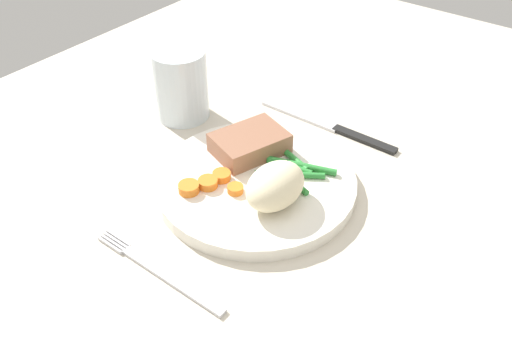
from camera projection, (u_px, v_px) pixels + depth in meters
The scene contains 9 objects.
dining_table at pixel (259, 172), 66.85cm from camera, with size 120.00×90.00×2.00cm.
dinner_plate at pixel (256, 183), 62.48cm from camera, with size 23.12×23.12×1.60cm, color white.
meat_portion at pixel (248, 145), 64.86cm from camera, with size 8.50×6.09×2.50cm, color #936047.
mashed_potatoes at pixel (275, 186), 57.31cm from camera, with size 7.57×5.45×4.50cm, color beige.
carrot_slices at pixel (209, 184), 60.35cm from camera, with size 6.10×6.22×1.00cm.
green_beans at pixel (291, 167), 62.91cm from camera, with size 6.99×10.12×0.80cm.
fork at pixel (159, 272), 52.80cm from camera, with size 1.44×16.60×0.40cm.
knife at pixel (330, 126), 72.68cm from camera, with size 1.70×20.50×0.64cm.
water_glass at pixel (181, 89), 72.70cm from camera, with size 7.20×7.20×9.64cm.
Camera 1 is at (-41.63, -31.34, 42.87)cm, focal length 37.90 mm.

